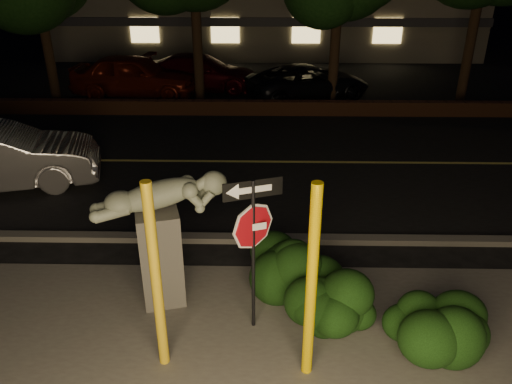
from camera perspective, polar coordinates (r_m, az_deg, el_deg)
ground at (r=16.47m, az=0.98°, el=7.48°), size 90.00×90.00×0.00m
road at (r=13.66m, az=0.93°, el=3.46°), size 80.00×8.00×0.01m
lane_marking at (r=13.66m, az=0.93°, el=3.51°), size 80.00×0.12×0.00m
curb at (r=9.98m, az=0.81°, el=-5.37°), size 80.00×0.25×0.12m
brick_wall at (r=17.64m, az=1.01°, el=9.60°), size 40.00×0.35×0.50m
parking_lot at (r=23.21m, az=1.06°, el=13.04°), size 40.00×12.00×0.01m
building at (r=30.77m, az=1.14°, el=20.05°), size 22.00×10.20×4.00m
yellow_pole_left at (r=6.67m, az=-11.34°, el=-9.87°), size 0.14×0.14×2.82m
yellow_pole_right at (r=6.43m, az=6.34°, el=-10.65°), size 0.14×0.14×2.89m
signpost at (r=6.98m, az=-0.32°, el=-4.03°), size 0.81×0.29×2.49m
sculpture at (r=7.90m, az=-10.86°, el=-4.00°), size 2.08×1.05×2.23m
hedge_center at (r=8.51m, az=6.86°, el=-7.63°), size 2.35×1.40×1.15m
hedge_right at (r=7.73m, az=9.77°, el=-12.30°), size 1.70×1.07×1.04m
hedge_far_right at (r=7.70m, az=20.23°, el=-13.89°), size 1.54×0.99×1.05m
parked_car_red at (r=20.34m, az=-13.69°, el=12.80°), size 4.97×2.34×1.64m
parked_car_darkred at (r=21.03m, az=-6.31°, el=13.44°), size 4.99×2.47×1.40m
parked_car_dark at (r=19.63m, az=6.03°, el=12.40°), size 5.18×3.75×1.31m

